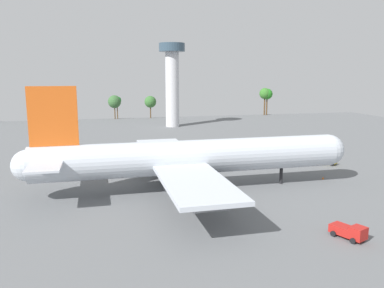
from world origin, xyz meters
name	(u,v)px	position (x,y,z in m)	size (l,w,h in m)	color
ground_plane	(192,190)	(0.00, 0.00, 0.00)	(271.35, 271.35, 0.00)	slate
cargo_airplane	(191,157)	(-0.16, 0.00, 6.76)	(67.84, 53.94, 21.12)	silver
cargo_loader	(349,231)	(16.15, -28.36, 1.10)	(3.90, 5.42, 2.17)	#B21E19
baggage_tug	(328,160)	(39.86, 13.40, 1.18)	(3.65, 4.04, 2.57)	#333338
safety_cone_nose	(323,178)	(30.53, 0.91, 0.30)	(0.41, 0.41, 0.59)	orange
control_tower	(172,78)	(14.82, 96.52, 21.64)	(11.33, 11.33, 36.56)	silver
tree_line_backdrop	(122,98)	(-5.13, 133.04, 10.75)	(158.49, 7.16, 16.25)	#51381E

